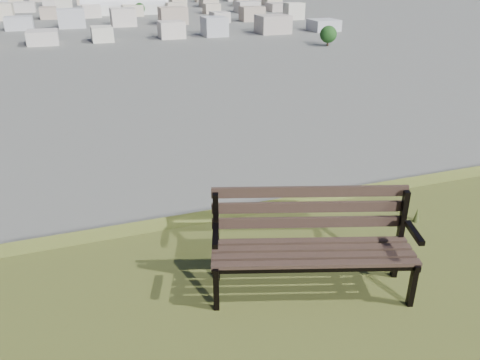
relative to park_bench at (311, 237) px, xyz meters
name	(u,v)px	position (x,y,z in m)	size (l,w,h in m)	color
park_bench	(311,237)	(0.00, 0.00, 0.00)	(1.92, 1.11, 0.96)	#3E2C24
arena	(124,5)	(32.19, 312.90, -20.36)	(52.99, 24.39, 21.96)	silver
city_blocks	(68,1)	(-0.61, 391.93, -22.04)	(395.00, 361.00, 7.00)	beige
city_trees	(22,8)	(-27.00, 316.49, -20.71)	(406.52, 387.20, 9.98)	#37281B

